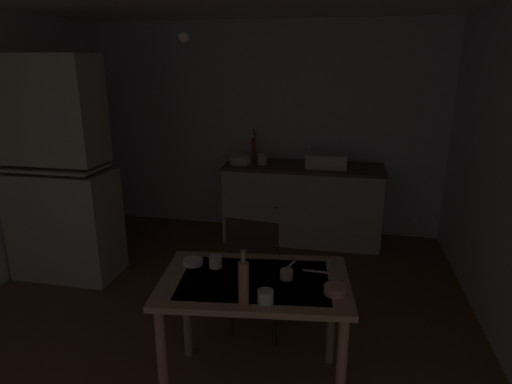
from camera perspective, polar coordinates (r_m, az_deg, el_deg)
The scene contains 20 objects.
ground_plane at distance 3.87m, azimuth -4.54°, elevation -14.32°, with size 5.17×5.17×0.00m, color brown.
wall_back at distance 5.26m, azimuth 1.01°, elevation 8.31°, with size 4.27×0.10×2.44m, color silver.
hutch_cabinet at distance 4.39m, azimuth -24.31°, elevation 1.68°, with size 0.95×0.50×2.06m.
counter_cabinet at distance 5.01m, azimuth 6.09°, elevation -1.41°, with size 1.77×0.64×0.88m.
sink_basin at distance 4.86m, azimuth 9.20°, elevation 4.19°, with size 0.44×0.34×0.15m.
hand_pump at distance 4.99m, azimuth -0.35°, elevation 5.79°, with size 0.05×0.27×0.39m.
mixing_bowl_counter at distance 4.95m, azimuth -2.03°, elevation 4.24°, with size 0.25×0.25×0.09m, color white.
stoneware_crock at distance 4.90m, azimuth 0.85°, elevation 4.41°, with size 0.11×0.11×0.14m, color beige.
dining_table at distance 2.66m, azimuth -0.18°, elevation -13.41°, with size 1.18×0.83×0.77m.
chair_far_side at distance 3.25m, azimuth 0.14°, elevation -10.49°, with size 0.45×0.45×0.95m.
serving_bowl_wide at distance 2.80m, azimuth -8.21°, elevation -9.02°, with size 0.13×0.13×0.03m, color white.
soup_bowl_small at distance 2.49m, azimuth 10.31°, elevation -12.46°, with size 0.13×0.13×0.05m, color tan.
mug_tall at distance 2.61m, azimuth 4.02°, elevation -10.67°, with size 0.08×0.08×0.06m, color tan.
teacup_cream at distance 2.74m, azimuth -5.31°, elevation -9.07°, with size 0.08×0.08×0.07m, color white.
teacup_mint at distance 2.37m, azimuth 1.24°, elevation -13.50°, with size 0.09×0.09×0.07m, color #ADD1C1.
glass_bottle at distance 2.31m, azimuth -1.65°, elevation -11.67°, with size 0.06×0.06×0.31m.
table_knife at distance 2.76m, azimuth 4.38°, elevation -9.62°, with size 0.18×0.02×0.01m, color silver.
teaspoon_near_bowl at distance 2.71m, azimuth 7.86°, elevation -10.26°, with size 0.16×0.02×0.01m, color beige.
teaspoon_by_cup at distance 2.83m, azimuth 9.63°, elevation -9.14°, with size 0.16×0.02×0.01m, color beige.
pendant_bulb at distance 3.55m, azimuth -9.40°, elevation 19.36°, with size 0.08×0.08×0.08m, color #F9EFCC.
Camera 1 is at (0.95, -3.17, 1.99)m, focal length 30.59 mm.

